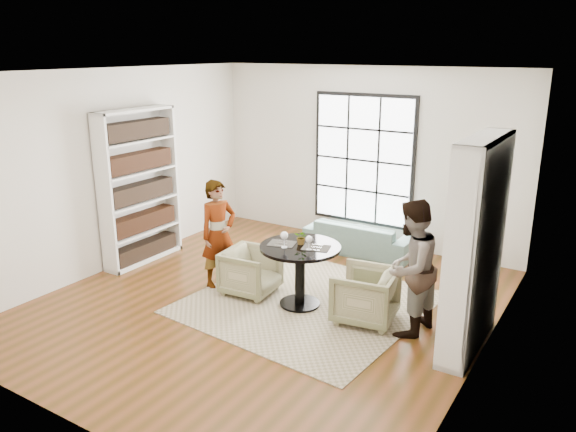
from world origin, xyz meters
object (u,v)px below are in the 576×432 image
Objects in this scene: pedestal_table at (300,263)px; person_right at (410,268)px; wine_glass_left at (284,236)px; wine_glass_right at (309,240)px; sofa at (360,237)px; armchair_left at (251,272)px; flower_centerpiece at (302,237)px; armchair_right at (365,295)px; person_left at (218,234)px.

pedestal_table is 0.64× the size of person_right.
wine_glass_left is 0.32m from wine_glass_right.
sofa is 2.47m from wine_glass_right.
flower_centerpiece reaches higher than armchair_left.
armchair_left is 0.94× the size of armchair_right.
wine_glass_right is at bearing -72.81° from person_left.
armchair_left is 2.28m from person_right.
person_left is (-0.55, -0.00, 0.45)m from armchair_left.
wine_glass_left is (-1.59, -0.22, 0.17)m from person_right.
armchair_left is 3.67× the size of flower_centerpiece.
person_left is (-2.22, -0.08, 0.43)m from armchair_right.
wine_glass_left is (-1.04, -0.22, 0.65)m from armchair_right.
wine_glass_right is (0.31, 0.09, -0.02)m from wine_glass_left.
armchair_left is (-0.57, -2.29, 0.06)m from sofa.
wine_glass_right is at bearing 98.31° from sofa.
flower_centerpiece reaches higher than sofa.
person_left is 1.21m from wine_glass_left.
pedestal_table is 0.94m from armchair_right.
person_left is (-1.32, -0.02, 0.17)m from pedestal_table.
person_left reaches higher than flower_centerpiece.
sofa is at bearing -161.85° from armchair_right.
flower_centerpiece reaches higher than pedestal_table.
armchair_left is at bearing 75.43° from sofa.
person_left reaches higher than wine_glass_left.
person_right is (1.45, 0.06, 0.22)m from pedestal_table.
person_left is at bearing -176.06° from flower_centerpiece.
flower_centerpiece is (-0.19, 0.13, -0.04)m from wine_glass_right.
pedestal_table reaches higher than armchair_left.
wine_glass_left reaches higher than armchair_right.
armchair_right is (1.10, -2.21, 0.08)m from sofa.
wine_glass_left is 0.26m from flower_centerpiece.
person_right is at bearing 2.21° from pedestal_table.
person_right is at bearing -0.34° from flower_centerpiece.
person_left reaches higher than wine_glass_right.
wine_glass_left is (0.05, -2.43, 0.72)m from sofa.
wine_glass_right is (0.94, -0.05, 0.65)m from armchair_left.
person_left is (-1.12, -2.29, 0.51)m from sofa.
wine_glass_right is at bearing -22.67° from pedestal_table.
wine_glass_right reaches higher than pedestal_table.
person_left is at bearing 173.33° from wine_glass_left.
armchair_left is (-0.77, -0.02, -0.28)m from pedestal_table.
person_right reaches higher than armchair_right.
pedestal_table is at bearing -94.71° from armchair_right.
person_right reaches higher than flower_centerpiece.
wine_glass_right is (0.17, -0.07, 0.37)m from pedestal_table.
person_right reaches higher than wine_glass_left.
wine_glass_left is at bearing -86.42° from armchair_right.
person_right is (2.22, 0.08, 0.50)m from armchair_left.
armchair_right is (1.67, 0.08, 0.02)m from armchair_left.
person_left is 1.31m from flower_centerpiece.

